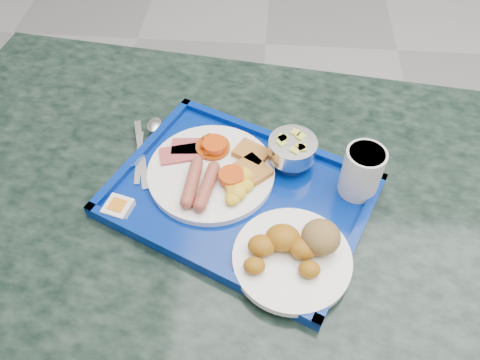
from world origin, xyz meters
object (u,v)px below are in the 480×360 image
object	(u,v)px
main_plate	(215,171)
juice_cup	(362,171)
table	(219,255)
tray	(240,196)
bread_plate	(295,251)
fruit_bowl	(292,149)

from	to	relation	value
main_plate	juice_cup	distance (m)	0.25
juice_cup	table	bearing A→B (deg)	-172.68
tray	main_plate	world-z (taller)	main_plate
table	bread_plate	world-z (taller)	bread_plate
main_plate	fruit_bowl	xyz separation A→B (m)	(0.13, 0.04, 0.03)
bread_plate	fruit_bowl	xyz separation A→B (m)	(-0.01, 0.20, 0.02)
tray	bread_plate	size ratio (longest dim) A/B	2.79
juice_cup	fruit_bowl	bearing A→B (deg)	156.04
table	tray	size ratio (longest dim) A/B	2.50
main_plate	juice_cup	world-z (taller)	juice_cup
main_plate	juice_cup	size ratio (longest dim) A/B	2.43
tray	juice_cup	size ratio (longest dim) A/B	5.53
main_plate	fruit_bowl	size ratio (longest dim) A/B	2.65
bread_plate	juice_cup	xyz separation A→B (m)	(0.11, 0.15, 0.03)
main_plate	bread_plate	size ratio (longest dim) A/B	1.23
main_plate	bread_plate	bearing A→B (deg)	-47.74
table	main_plate	bearing A→B (deg)	95.06
table	tray	xyz separation A→B (m)	(0.04, 0.00, 0.20)
table	juice_cup	size ratio (longest dim) A/B	13.85
fruit_bowl	juice_cup	size ratio (longest dim) A/B	0.92
bread_plate	fruit_bowl	distance (m)	0.20
bread_plate	main_plate	bearing A→B (deg)	132.26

